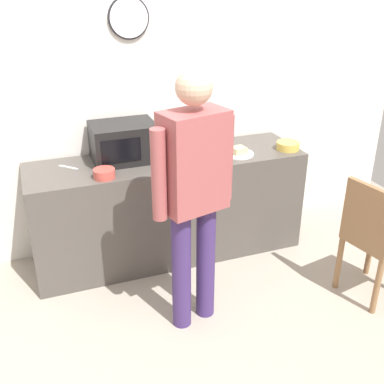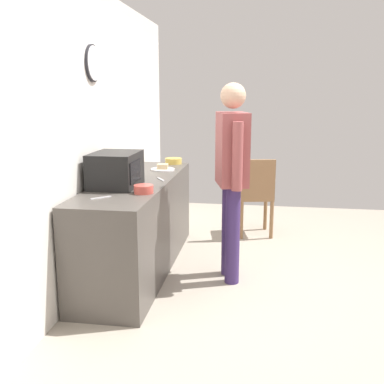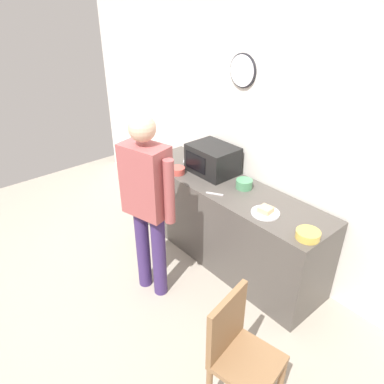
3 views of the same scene
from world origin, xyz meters
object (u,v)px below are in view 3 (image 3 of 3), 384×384
Objects in this scene: spoon_utensil at (215,194)px; salad_bowl at (178,170)px; microwave at (213,159)px; cereal_bowl at (308,235)px; mixing_bowl at (244,184)px; wooden_chair at (239,351)px; fork_utensil at (185,159)px; person_standing at (147,197)px; sandwich_plate at (265,212)px.

salad_bowl is at bearing 179.02° from spoon_utensil.
cereal_bowl is at bearing -10.13° from microwave.
wooden_chair is (1.07, -1.19, -0.40)m from mixing_bowl.
salad_bowl reaches higher than wooden_chair.
fork_utensil is (-0.91, -0.01, -0.04)m from mixing_bowl.
spoon_utensil is 0.18× the size of wooden_chair.
salad_bowl is 0.09× the size of person_standing.
fork_utensil is at bearing -177.37° from microwave.
microwave is at bearing 102.80° from person_standing.
cereal_bowl is at bearing 33.53° from person_standing.
sandwich_plate is 1.04m from person_standing.
wooden_chair reaches higher than fork_utensil.
microwave is at bearing 179.11° from mixing_bowl.
fork_utensil is at bearing 160.15° from spoon_utensil.
mixing_bowl is at bearing -0.89° from microwave.
cereal_bowl is 0.21× the size of wooden_chair.
microwave is 2.59× the size of cereal_bowl.
mixing_bowl reaches higher than sandwich_plate.
person_standing is 1.42m from wooden_chair.
sandwich_plate reaches higher than wooden_chair.
microwave is 3.04× the size of mixing_bowl.
cereal_bowl reaches higher than fork_utensil.
person_standing is at bearing -103.73° from mixing_bowl.
microwave is 0.48m from mixing_bowl.
person_standing is (-0.24, -0.98, 0.11)m from mixing_bowl.
cereal_bowl is 1.14× the size of spoon_utensil.
microwave is 0.39m from salad_bowl.
microwave is at bearing 2.63° from fork_utensil.
microwave is 0.94m from sandwich_plate.
sandwich_plate is at bearing 176.55° from cereal_bowl.
spoon_utensil is at bearing -19.85° from fork_utensil.
sandwich_plate is 0.45m from cereal_bowl.
salad_bowl is 0.59m from spoon_utensil.
fork_utensil is at bearing -179.16° from mixing_bowl.
microwave is 0.53× the size of wooden_chair.
mixing_bowl is at bearing 72.32° from spoon_utensil.
spoon_utensil is (-0.10, -0.31, -0.04)m from mixing_bowl.
mixing_bowl is at bearing 154.81° from sandwich_plate.
person_standing is at bearing -131.32° from sandwich_plate.
sandwich_plate is at bearing -25.19° from mixing_bowl.
microwave reaches higher than sandwich_plate.
microwave is 1.99× the size of sandwich_plate.
microwave is at bearing 142.10° from wooden_chair.
mixing_bowl is at bearing 23.45° from salad_bowl.
person_standing is at bearing -101.89° from spoon_utensil.
cereal_bowl reaches higher than spoon_utensil.
mixing_bowl reaches higher than cereal_bowl.
cereal_bowl is (1.35, -0.24, -0.12)m from microwave.
wooden_chair is at bearing -26.90° from salad_bowl.
microwave reaches higher than spoon_utensil.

